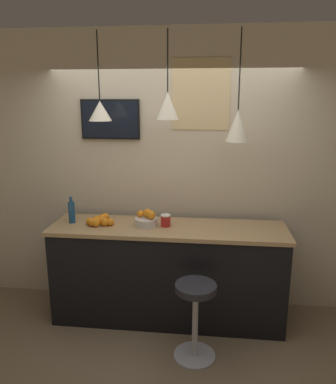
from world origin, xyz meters
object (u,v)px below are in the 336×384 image
(bar_stool, at_px, (195,307))
(fruit_bowl, at_px, (147,219))
(mounted_tv, at_px, (110,119))
(spread_jar, at_px, (166,220))
(juice_bottle, at_px, (72,212))

(bar_stool, relative_size, fruit_bowl, 3.16)
(bar_stool, height_order, mounted_tv, mounted_tv)
(mounted_tv, bearing_deg, spread_jar, -30.14)
(bar_stool, bearing_deg, mounted_tv, 134.63)
(fruit_bowl, distance_m, mounted_tv, 1.10)
(juice_bottle, height_order, mounted_tv, mounted_tv)
(spread_jar, bearing_deg, fruit_bowl, 179.72)
(bar_stool, distance_m, juice_bottle, 1.54)
(bar_stool, distance_m, fruit_bowl, 0.98)
(juice_bottle, height_order, spread_jar, juice_bottle)
(bar_stool, distance_m, spread_jar, 0.89)
(bar_stool, xyz_separation_m, juice_bottle, (-1.28, 0.60, 0.63))
(spread_jar, bearing_deg, juice_bottle, -180.00)
(fruit_bowl, xyz_separation_m, mounted_tv, (-0.43, 0.36, 0.95))
(bar_stool, distance_m, mounted_tv, 2.03)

